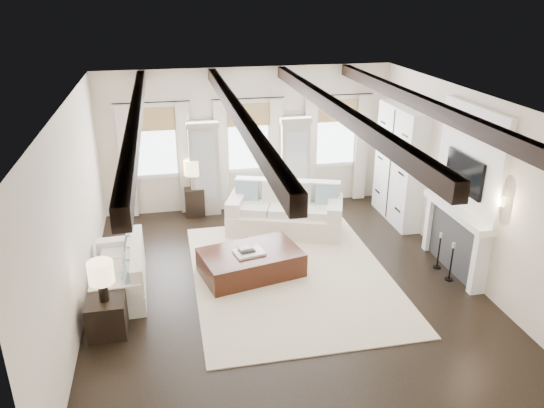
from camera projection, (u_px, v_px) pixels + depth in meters
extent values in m
plane|color=black|center=(284.00, 287.00, 9.11)|extent=(7.50, 7.50, 0.00)
cube|color=#EEDFC8|center=(248.00, 139.00, 11.90)|extent=(6.50, 0.04, 3.20)
cube|color=#EEDFC8|center=(372.00, 344.00, 5.11)|extent=(6.50, 0.04, 3.20)
cube|color=#EEDFC8|center=(73.00, 217.00, 7.90)|extent=(0.04, 7.50, 3.20)
cube|color=#EEDFC8|center=(469.00, 187.00, 9.11)|extent=(0.04, 7.50, 3.20)
cube|color=white|center=(286.00, 102.00, 7.89)|extent=(6.50, 7.50, 0.04)
cube|color=black|center=(136.00, 116.00, 7.53)|extent=(0.16, 7.40, 0.22)
cube|color=black|center=(237.00, 112.00, 7.80)|extent=(0.16, 7.40, 0.22)
cube|color=black|center=(334.00, 107.00, 8.08)|extent=(0.16, 7.40, 0.22)
cube|color=black|center=(422.00, 103.00, 8.35)|extent=(0.16, 7.40, 0.22)
cube|color=white|center=(155.00, 143.00, 11.47)|extent=(0.90, 0.03, 1.45)
cube|color=tan|center=(153.00, 119.00, 11.21)|extent=(0.94, 0.04, 0.50)
cube|color=silver|center=(127.00, 163.00, 11.41)|extent=(0.28, 0.08, 2.50)
cube|color=silver|center=(185.00, 159.00, 11.64)|extent=(0.28, 0.08, 2.50)
cylinder|color=black|center=(151.00, 102.00, 11.03)|extent=(1.60, 0.02, 0.02)
cube|color=white|center=(248.00, 138.00, 11.85)|extent=(0.90, 0.03, 1.45)
cube|color=tan|center=(248.00, 115.00, 11.60)|extent=(0.94, 0.04, 0.50)
cube|color=silver|center=(222.00, 157.00, 11.79)|extent=(0.28, 0.08, 2.50)
cube|color=silver|center=(276.00, 154.00, 12.02)|extent=(0.28, 0.08, 2.50)
cylinder|color=black|center=(248.00, 98.00, 11.41)|extent=(1.60, 0.02, 0.02)
cube|color=white|center=(336.00, 133.00, 12.23)|extent=(0.90, 0.03, 1.45)
cube|color=tan|center=(337.00, 111.00, 11.98)|extent=(0.94, 0.04, 0.50)
cube|color=silver|center=(310.00, 152.00, 12.17)|extent=(0.28, 0.08, 2.50)
cube|color=silver|center=(361.00, 148.00, 12.41)|extent=(0.28, 0.08, 2.50)
cylinder|color=black|center=(339.00, 95.00, 11.79)|extent=(1.60, 0.02, 0.02)
cube|color=#AFA79C|center=(204.00, 171.00, 11.74)|extent=(0.64, 0.38, 2.00)
cube|color=#B2B7BA|center=(205.00, 167.00, 11.50)|extent=(0.48, 0.02, 1.40)
cube|color=#AFA79C|center=(202.00, 124.00, 11.33)|extent=(0.70, 0.42, 0.12)
cube|color=#AFA79C|center=(294.00, 165.00, 12.12)|extent=(0.64, 0.38, 2.00)
cube|color=#B2B7BA|center=(296.00, 161.00, 11.88)|extent=(0.48, 0.02, 1.40)
cube|color=#AFA79C|center=(295.00, 119.00, 11.72)|extent=(0.70, 0.42, 0.12)
cube|color=#2C2C2F|center=(456.00, 242.00, 9.49)|extent=(0.18, 1.50, 1.10)
cube|color=black|center=(454.00, 249.00, 9.55)|extent=(0.10, 0.90, 0.70)
cube|color=white|center=(480.00, 264.00, 8.74)|extent=(0.26, 0.14, 1.10)
cube|color=white|center=(432.00, 223.00, 10.23)|extent=(0.26, 0.14, 1.10)
cube|color=white|center=(457.00, 211.00, 9.25)|extent=(0.32, 1.90, 0.12)
cube|color=white|center=(471.00, 159.00, 8.91)|extent=(0.10, 1.90, 1.80)
cube|color=black|center=(465.00, 173.00, 8.99)|extent=(0.07, 1.10, 0.64)
cylinder|color=#FFD899|center=(502.00, 201.00, 8.08)|extent=(0.10, 0.10, 0.14)
cube|color=silver|center=(399.00, 165.00, 11.33)|extent=(0.40, 1.70, 2.50)
cube|color=black|center=(390.00, 165.00, 11.29)|extent=(0.01, 0.02, 2.40)
cube|color=beige|center=(291.00, 275.00, 9.48)|extent=(3.43, 4.54, 0.02)
cube|color=white|center=(285.00, 221.00, 11.11)|extent=(2.57, 1.78, 0.45)
cube|color=white|center=(287.00, 192.00, 11.29)|extent=(2.19, 0.98, 0.56)
cube|color=white|center=(236.00, 203.00, 11.09)|extent=(0.61, 1.05, 0.29)
cube|color=white|center=(335.00, 208.00, 10.84)|extent=(0.61, 1.05, 0.29)
cube|color=white|center=(254.00, 208.00, 11.02)|extent=(0.81, 0.84, 0.16)
cube|color=white|center=(285.00, 209.00, 10.94)|extent=(0.81, 0.84, 0.16)
cube|color=white|center=(316.00, 211.00, 10.86)|extent=(0.81, 0.84, 0.16)
cube|color=#7198A7|center=(247.00, 192.00, 11.20)|extent=(0.52, 0.39, 0.49)
cube|color=silver|center=(273.00, 193.00, 11.13)|extent=(0.52, 0.39, 0.49)
cube|color=beige|center=(300.00, 195.00, 11.06)|extent=(0.52, 0.39, 0.49)
cube|color=#7198A7|center=(327.00, 196.00, 10.99)|extent=(0.52, 0.39, 0.49)
cube|color=white|center=(120.00, 281.00, 8.96)|extent=(0.89, 1.88, 0.35)
cube|color=white|center=(137.00, 258.00, 8.88)|extent=(0.25, 1.77, 0.44)
cube|color=white|center=(119.00, 244.00, 9.58)|extent=(0.80, 0.25, 0.23)
cube|color=white|center=(116.00, 291.00, 8.12)|extent=(0.80, 0.25, 0.23)
cube|color=white|center=(117.00, 255.00, 9.32)|extent=(0.54, 0.51, 0.12)
cube|color=white|center=(116.00, 269.00, 8.86)|extent=(0.54, 0.51, 0.12)
cube|color=white|center=(115.00, 284.00, 8.40)|extent=(0.54, 0.51, 0.12)
cube|color=#7198A7|center=(128.00, 240.00, 9.43)|extent=(0.20, 0.38, 0.39)
cube|color=silver|center=(128.00, 252.00, 9.03)|extent=(0.20, 0.38, 0.39)
cube|color=beige|center=(128.00, 264.00, 8.64)|extent=(0.20, 0.38, 0.39)
cube|color=#7198A7|center=(127.00, 277.00, 8.24)|extent=(0.20, 0.38, 0.39)
cube|color=black|center=(251.00, 263.00, 9.45)|extent=(1.91, 1.43, 0.45)
cube|color=white|center=(249.00, 252.00, 9.28)|extent=(0.57, 0.48, 0.04)
cube|color=#262628|center=(247.00, 250.00, 9.27)|extent=(0.30, 0.25, 0.04)
cube|color=beige|center=(245.00, 248.00, 9.28)|extent=(0.25, 0.21, 0.03)
cube|color=black|center=(107.00, 316.00, 7.82)|extent=(0.56, 0.56, 0.56)
cylinder|color=black|center=(103.00, 291.00, 7.65)|extent=(0.14, 0.14, 0.31)
cylinder|color=#F9D89E|center=(101.00, 272.00, 7.53)|extent=(0.37, 0.37, 0.33)
cube|color=black|center=(195.00, 201.00, 11.89)|extent=(0.43, 0.43, 0.64)
cylinder|color=black|center=(193.00, 181.00, 11.71)|extent=(0.15, 0.15, 0.32)
cylinder|color=#F9D89E|center=(193.00, 167.00, 11.58)|extent=(0.38, 0.38, 0.34)
cylinder|color=black|center=(449.00, 279.00, 9.34)|extent=(0.15, 0.15, 0.02)
cylinder|color=black|center=(451.00, 264.00, 9.22)|extent=(0.03, 0.03, 0.64)
cylinder|color=beige|center=(454.00, 245.00, 9.09)|extent=(0.05, 0.05, 0.09)
cylinder|color=black|center=(437.00, 267.00, 9.74)|extent=(0.14, 0.14, 0.02)
cylinder|color=black|center=(439.00, 252.00, 9.62)|extent=(0.03, 0.03, 0.62)
cylinder|color=beige|center=(441.00, 235.00, 9.49)|extent=(0.05, 0.05, 0.09)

